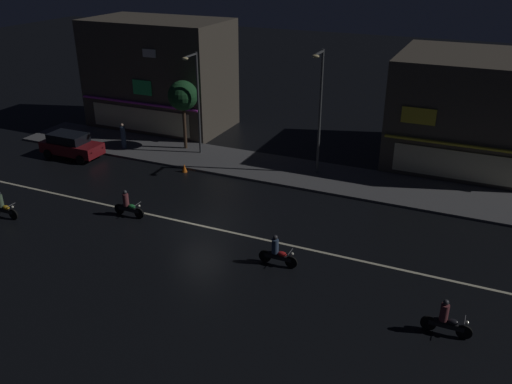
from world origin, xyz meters
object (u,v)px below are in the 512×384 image
at_px(parked_car_near_kerb, 71,145).
at_px(motorcycle_lead, 128,205).
at_px(motorcycle_opposite_lane, 277,253).
at_px(streetlamp_west, 196,96).
at_px(motorcycle_trailing_far, 446,320).
at_px(streetlamp_mid, 319,104).
at_px(traffic_cone, 184,168).
at_px(motorcycle_following, 3,206).
at_px(pedestrian_on_sidewalk, 123,137).

bearing_deg(parked_car_near_kerb, motorcycle_lead, 147.00).
bearing_deg(motorcycle_opposite_lane, streetlamp_west, -54.23).
distance_m(parked_car_near_kerb, motorcycle_trailing_far, 27.49).
relative_size(streetlamp_mid, traffic_cone, 14.20).
bearing_deg(motorcycle_following, traffic_cone, -114.21).
bearing_deg(motorcycle_following, motorcycle_opposite_lane, -167.62).
xyz_separation_m(motorcycle_lead, motorcycle_trailing_far, (16.87, -3.22, 0.00)).
relative_size(streetlamp_mid, motorcycle_opposite_lane, 4.11).
relative_size(streetlamp_west, motorcycle_lead, 3.67).
bearing_deg(traffic_cone, motorcycle_trailing_far, -29.69).
height_order(motorcycle_lead, motorcycle_following, same).
height_order(motorcycle_trailing_far, traffic_cone, motorcycle_trailing_far).
bearing_deg(traffic_cone, pedestrian_on_sidewalk, 162.87).
bearing_deg(pedestrian_on_sidewalk, motorcycle_following, -81.74).
height_order(streetlamp_mid, traffic_cone, streetlamp_mid).
xyz_separation_m(streetlamp_west, traffic_cone, (0.64, -3.06, -3.99)).
xyz_separation_m(motorcycle_opposite_lane, motorcycle_trailing_far, (7.63, -1.95, 0.00)).
xyz_separation_m(pedestrian_on_sidewalk, motorcycle_lead, (6.64, -8.57, -0.35)).
distance_m(pedestrian_on_sidewalk, motorcycle_following, 11.44).
xyz_separation_m(streetlamp_mid, motorcycle_opposite_lane, (1.66, -10.85, -4.06)).
relative_size(pedestrian_on_sidewalk, motorcycle_lead, 0.95).
bearing_deg(traffic_cone, motorcycle_opposite_lane, -39.30).
height_order(motorcycle_following, motorcycle_opposite_lane, same).
relative_size(pedestrian_on_sidewalk, motorcycle_following, 0.95).
distance_m(parked_car_near_kerb, motorcycle_opposite_lane, 19.66).
distance_m(motorcycle_following, traffic_cone, 11.08).
xyz_separation_m(streetlamp_west, pedestrian_on_sidewalk, (-5.54, -1.16, -3.29)).
height_order(pedestrian_on_sidewalk, parked_car_near_kerb, pedestrian_on_sidewalk).
distance_m(streetlamp_west, motorcycle_opposite_lane, 15.53).
xyz_separation_m(motorcycle_opposite_lane, traffic_cone, (-9.70, 7.94, -0.36)).
relative_size(parked_car_near_kerb, motorcycle_following, 2.26).
bearing_deg(motorcycle_trailing_far, motorcycle_following, 1.77).
distance_m(motorcycle_lead, motorcycle_opposite_lane, 9.33).
distance_m(pedestrian_on_sidewalk, motorcycle_trailing_far, 26.30).
xyz_separation_m(motorcycle_following, traffic_cone, (5.65, 9.52, -0.36)).
distance_m(parked_car_near_kerb, traffic_cone, 8.66).
bearing_deg(streetlamp_mid, motorcycle_lead, -128.36).
bearing_deg(traffic_cone, motorcycle_following, -120.71).
relative_size(motorcycle_following, motorcycle_trailing_far, 1.00).
distance_m(streetlamp_mid, motorcycle_lead, 12.86).
height_order(streetlamp_west, motorcycle_opposite_lane, streetlamp_west).
bearing_deg(pedestrian_on_sidewalk, streetlamp_mid, 9.67).
height_order(parked_car_near_kerb, motorcycle_trailing_far, parked_car_near_kerb).
bearing_deg(pedestrian_on_sidewalk, parked_car_near_kerb, -126.55).
bearing_deg(pedestrian_on_sidewalk, streetlamp_west, 17.44).
bearing_deg(streetlamp_mid, motorcycle_opposite_lane, -81.27).
bearing_deg(streetlamp_west, motorcycle_opposite_lane, -46.77).
bearing_deg(streetlamp_west, streetlamp_mid, -1.02).
height_order(pedestrian_on_sidewalk, motorcycle_opposite_lane, pedestrian_on_sidewalk).
relative_size(motorcycle_opposite_lane, traffic_cone, 3.45).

